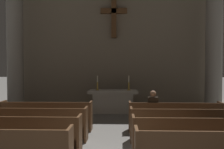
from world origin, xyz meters
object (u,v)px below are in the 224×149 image
(pew_left_row_4, at_px, (47,116))
(lone_worshipper, at_px, (153,110))
(column_right_third, at_px, (214,38))
(altar, at_px, (113,101))
(pew_right_row_4, at_px, (175,117))
(candlestick_right, at_px, (129,86))
(candlestick_left, at_px, (97,86))
(pew_right_row_3, at_px, (184,125))
(pew_right_row_2, at_px, (196,137))
(column_left_third, at_px, (15,39))
(pew_left_row_3, at_px, (35,124))
(pew_left_row_2, at_px, (18,135))

(pew_left_row_4, distance_m, lone_worshipper, 3.46)
(column_right_third, relative_size, altar, 3.11)
(pew_right_row_4, bearing_deg, altar, 123.70)
(candlestick_right, relative_size, lone_worshipper, 0.49)
(column_right_third, height_order, candlestick_right, column_right_third)
(candlestick_left, bearing_deg, candlestick_right, 0.00)
(altar, height_order, lone_worshipper, lone_worshipper)
(pew_right_row_3, height_order, pew_right_row_4, same)
(pew_left_row_4, distance_m, pew_right_row_3, 4.31)
(pew_right_row_4, bearing_deg, pew_right_row_2, -90.00)
(altar, bearing_deg, candlestick_right, 0.00)
(column_left_third, xyz_separation_m, candlestick_left, (3.81, -0.25, -2.11))
(pew_right_row_2, distance_m, column_right_third, 6.78)
(pew_right_row_2, distance_m, altar, 5.78)
(pew_right_row_3, bearing_deg, lone_worshipper, 121.17)
(pew_left_row_3, relative_size, lone_worshipper, 2.24)
(pew_left_row_3, bearing_deg, candlestick_left, 72.03)
(altar, relative_size, candlestick_left, 3.38)
(altar, height_order, candlestick_right, candlestick_right)
(pew_left_row_4, relative_size, candlestick_right, 4.54)
(pew_right_row_3, distance_m, altar, 4.74)
(pew_left_row_4, height_order, candlestick_left, candlestick_left)
(pew_left_row_3, relative_size, altar, 1.34)
(pew_right_row_2, relative_size, pew_right_row_4, 1.00)
(pew_left_row_4, bearing_deg, pew_left_row_3, -90.00)
(pew_right_row_3, bearing_deg, column_right_third, 61.72)
(pew_left_row_3, height_order, pew_left_row_4, same)
(column_left_third, xyz_separation_m, candlestick_right, (5.21, -0.25, -2.11))
(pew_left_row_3, height_order, pew_right_row_3, same)
(pew_left_row_4, relative_size, candlestick_left, 4.54)
(pew_right_row_4, distance_m, altar, 3.75)
(pew_right_row_2, distance_m, pew_right_row_3, 1.14)
(pew_left_row_2, xyz_separation_m, altar, (2.08, 5.39, 0.06))
(pew_left_row_2, relative_size, column_right_third, 0.43)
(pew_left_row_3, distance_m, candlestick_left, 4.54)
(pew_right_row_4, relative_size, altar, 1.34)
(column_left_third, bearing_deg, pew_left_row_4, -54.27)
(pew_left_row_3, xyz_separation_m, column_right_third, (6.59, 4.51, 2.85))
(candlestick_left, xyz_separation_m, candlestick_right, (1.40, 0.00, 0.00))
(pew_left_row_2, relative_size, pew_right_row_4, 1.00)
(pew_left_row_4, height_order, candlestick_right, candlestick_right)
(pew_left_row_4, bearing_deg, pew_right_row_4, 0.00)
(altar, relative_size, lone_worshipper, 1.67)
(pew_right_row_4, bearing_deg, lone_worshipper, 176.97)
(column_right_third, distance_m, lone_worshipper, 5.29)
(altar, bearing_deg, column_left_third, 176.77)
(pew_left_row_4, bearing_deg, candlestick_left, 66.13)
(pew_left_row_2, distance_m, pew_right_row_2, 4.16)
(candlestick_right, bearing_deg, pew_left_row_3, -123.15)
(pew_left_row_2, xyz_separation_m, pew_right_row_3, (4.16, 1.14, 0.00))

